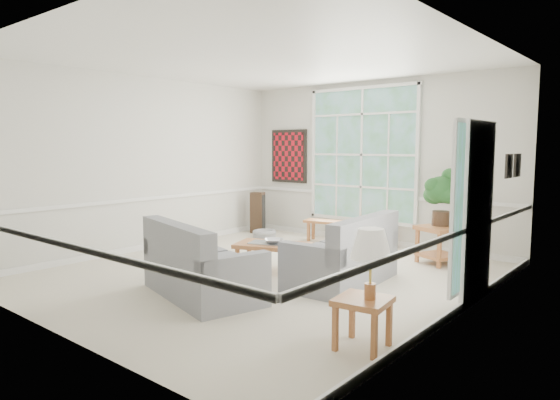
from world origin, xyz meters
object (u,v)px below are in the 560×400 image
at_px(loveseat_front, 203,259).
at_px(end_table, 439,245).
at_px(coffee_table, 273,257).
at_px(side_table, 363,323).
at_px(loveseat_right, 342,249).

distance_m(loveseat_front, end_table, 3.78).
relative_size(coffee_table, side_table, 2.31).
relative_size(loveseat_right, side_table, 3.63).
bearing_deg(end_table, loveseat_right, -106.69).
bearing_deg(side_table, loveseat_front, 176.05).
xyz_separation_m(loveseat_right, side_table, (1.32, -1.71, -0.22)).
distance_m(loveseat_right, loveseat_front, 1.84).
distance_m(end_table, side_table, 3.68).
relative_size(loveseat_right, end_table, 2.90).
xyz_separation_m(coffee_table, end_table, (1.70, 1.97, 0.09)).
relative_size(loveseat_right, loveseat_front, 1.00).
bearing_deg(coffee_table, loveseat_right, -17.04).
xyz_separation_m(coffee_table, side_table, (2.45, -1.63, 0.03)).
xyz_separation_m(loveseat_right, coffee_table, (-1.13, -0.08, -0.26)).
bearing_deg(side_table, loveseat_right, 127.69).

